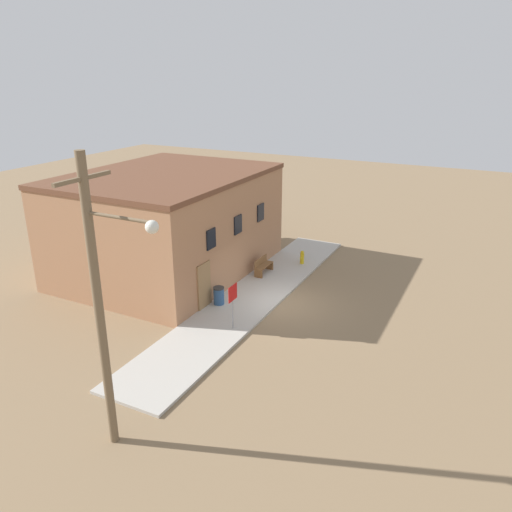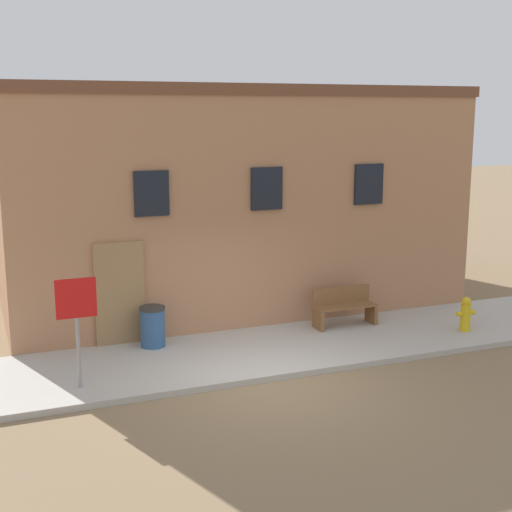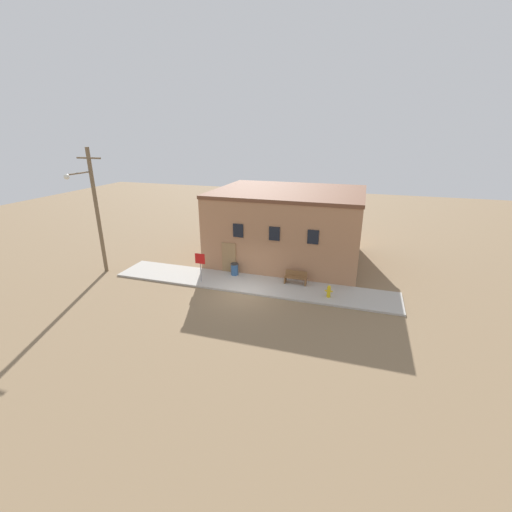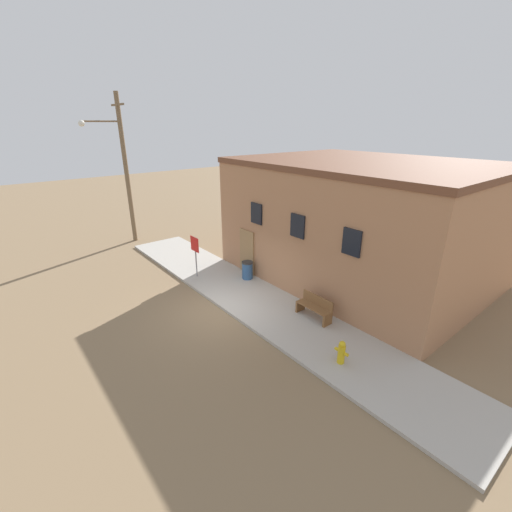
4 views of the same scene
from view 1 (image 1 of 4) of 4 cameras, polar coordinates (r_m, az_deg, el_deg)
The scene contains 8 objects.
ground_plane at distance 23.17m, azimuth 2.76°, elevation -5.46°, with size 80.00×80.00×0.00m, color #846B4C.
sidewalk at distance 23.70m, azimuth -0.37°, elevation -4.66°, with size 18.25×2.83×0.12m.
brick_building at distance 26.47m, azimuth -9.98°, elevation 3.72°, with size 10.68×8.36×5.28m.
fire_hydrant at distance 27.52m, azimuth 5.29°, elevation -0.13°, with size 0.46×0.22×0.74m.
stop_sign at distance 20.29m, azimuth -2.68°, elevation -4.85°, with size 0.67×0.06×1.91m.
bench at distance 26.09m, azimuth 0.81°, elevation -1.13°, with size 1.39×0.44×0.83m.
trash_bin at distance 22.76m, azimuth -4.27°, elevation -4.53°, with size 0.51×0.51×0.81m.
utility_pole at distance 13.56m, azimuth -17.23°, elevation -4.95°, with size 1.80×2.25×8.36m.
Camera 1 is at (-19.09, -8.41, 10.09)m, focal length 35.00 mm.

